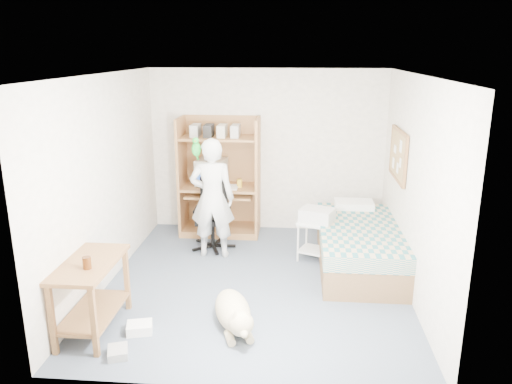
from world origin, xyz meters
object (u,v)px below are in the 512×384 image
printer_cart (317,235)px  dog (234,312)px  bed (359,246)px  computer_hutch (220,181)px  person (212,198)px  office_chair (213,223)px  side_desk (91,286)px

printer_cart → dog: bearing=-94.3°
bed → printer_cart: size_ratio=3.57×
bed → printer_cart: 0.57m
dog → printer_cart: size_ratio=1.85×
computer_hutch → person: bearing=-87.8°
office_chair → dog: 2.25m
side_desk → person: 2.23m
side_desk → person: bearing=66.3°
computer_hutch → dog: bearing=-78.6°
person → bed: bearing=172.6°
side_desk → dog: (1.41, 0.16, -0.32)m
person → dog: size_ratio=1.58×
computer_hutch → person: size_ratio=1.09×
bed → dog: size_ratio=1.93×
computer_hutch → bed: size_ratio=0.89×
dog → bed: bearing=30.0°
dog → side_desk: bearing=167.3°
bed → dog: bed is taller
dog → printer_cart: printer_cart is taller
computer_hutch → printer_cart: (1.45, -0.97, -0.45)m
person → dog: (0.53, -1.86, -0.65)m
office_chair → person: 0.56m
person → printer_cart: (1.42, -0.05, -0.46)m
bed → person: 2.05m
bed → office_chair: office_chair is taller
person → printer_cart: bearing=176.4°
office_chair → person: person is taller
side_desk → computer_hutch: bearing=73.9°
computer_hutch → dog: size_ratio=1.72×
bed → dog: bearing=-130.9°
side_desk → office_chair: size_ratio=1.01×
side_desk → printer_cart: size_ratio=1.77×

